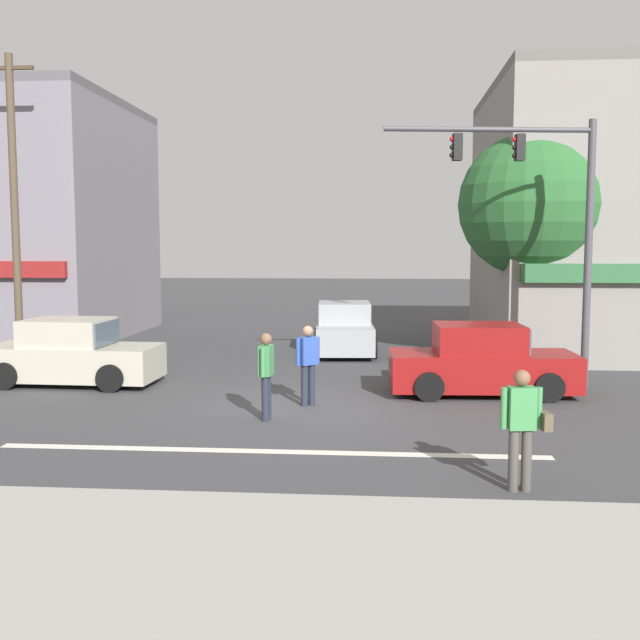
{
  "coord_description": "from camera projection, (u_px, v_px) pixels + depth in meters",
  "views": [
    {
      "loc": [
        1.78,
        -15.24,
        3.33
      ],
      "look_at": [
        0.36,
        2.0,
        1.6
      ],
      "focal_mm": 42.0,
      "sensor_mm": 36.0,
      "label": 1
    }
  ],
  "objects": [
    {
      "name": "utility_pole_far_right",
      "position": [
        580.0,
        221.0,
        24.08
      ],
      "size": [
        1.4,
        0.22,
        7.91
      ],
      "color": "brown",
      "rests_on": "ground"
    },
    {
      "name": "ground_plane",
      "position": [
        295.0,
        406.0,
        15.59
      ],
      "size": [
        120.0,
        120.0,
        0.0
      ],
      "primitive_type": "plane",
      "color": "#3D3D3F"
    },
    {
      "name": "sedan_approaching_near",
      "position": [
        344.0,
        330.0,
        23.24
      ],
      "size": [
        2.1,
        4.21,
        1.58
      ],
      "color": "#999EA3",
      "rests_on": "ground"
    },
    {
      "name": "pedestrian_foreground_with_bag",
      "position": [
        523.0,
        422.0,
        10.08
      ],
      "size": [
        0.68,
        0.29,
        1.67
      ],
      "color": "#4C4742",
      "rests_on": "ground"
    },
    {
      "name": "sedan_parked_curbside",
      "position": [
        72.0,
        355.0,
        17.94
      ],
      "size": [
        4.15,
        1.97,
        1.58
      ],
      "color": "#B7B29E",
      "rests_on": "ground"
    },
    {
      "name": "sedan_waiting_far",
      "position": [
        482.0,
        363.0,
        16.73
      ],
      "size": [
        4.17,
        2.02,
        1.58
      ],
      "color": "maroon",
      "rests_on": "ground"
    },
    {
      "name": "lane_marking_stripe",
      "position": [
        270.0,
        451.0,
        12.12
      ],
      "size": [
        9.0,
        0.24,
        0.01
      ],
      "primitive_type": "cube",
      "color": "silver",
      "rests_on": "ground"
    },
    {
      "name": "pedestrian_mid_crossing",
      "position": [
        308.0,
        360.0,
        15.52
      ],
      "size": [
        0.47,
        0.4,
        1.67
      ],
      "color": "#232838",
      "rests_on": "ground"
    },
    {
      "name": "street_tree",
      "position": [
        530.0,
        205.0,
        20.79
      ],
      "size": [
        3.98,
        3.98,
        6.44
      ],
      "color": "#4C3823",
      "rests_on": "ground"
    },
    {
      "name": "traffic_light_mast",
      "position": [
        548.0,
        208.0,
        17.2
      ],
      "size": [
        4.86,
        0.77,
        6.2
      ],
      "color": "#47474C",
      "rests_on": "ground"
    },
    {
      "name": "utility_pole_near_left",
      "position": [
        15.0,
        204.0,
        21.33
      ],
      "size": [
        1.4,
        0.22,
        8.68
      ],
      "color": "brown",
      "rests_on": "ground"
    },
    {
      "name": "sidewalk_curb",
      "position": [
        193.0,
        586.0,
        7.15
      ],
      "size": [
        40.0,
        5.0,
        0.16
      ],
      "primitive_type": "cube",
      "color": "#9E9993",
      "rests_on": "ground"
    },
    {
      "name": "pedestrian_far_side",
      "position": [
        266.0,
        371.0,
        14.23
      ],
      "size": [
        0.26,
        0.57,
        1.67
      ],
      "color": "#232838",
      "rests_on": "ground"
    }
  ]
}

